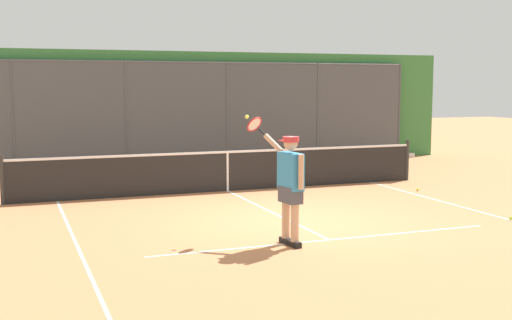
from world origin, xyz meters
name	(u,v)px	position (x,y,z in m)	size (l,w,h in m)	color
ground_plane	(290,221)	(0.00, 0.00, 0.00)	(60.00, 60.00, 0.00)	#C67A4C
court_line_markings	(337,244)	(0.00, 1.87, 0.00)	(7.87, 9.65, 0.01)	white
fence_backdrop	(173,109)	(0.00, -9.09, 1.75)	(18.65, 1.37, 3.53)	#474C51
tennis_net	(227,170)	(0.00, -3.70, 0.49)	(10.11, 0.09, 1.07)	#2D2D2D
tennis_player	(290,181)	(0.74, 1.67, 1.03)	(0.60, 1.39, 2.03)	black
tennis_ball_mid_court	(511,218)	(-3.93, 1.39, 0.03)	(0.07, 0.07, 0.07)	#CCDB33
tennis_ball_near_baseline	(418,190)	(-4.25, -2.08, 0.03)	(0.07, 0.07, 0.07)	#D6E042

